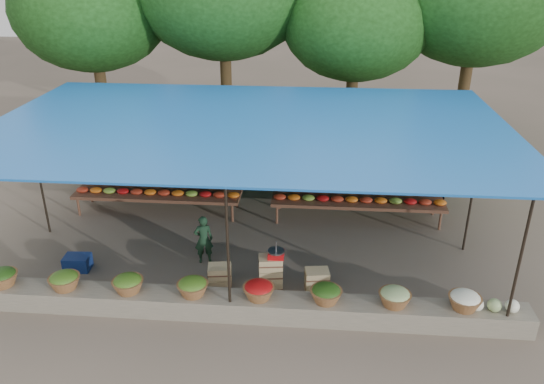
# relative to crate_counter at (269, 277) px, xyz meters

# --- Properties ---
(ground) EXTENTS (60.00, 60.00, 0.00)m
(ground) POSITION_rel_crate_counter_xyz_m (-0.62, 1.94, -0.31)
(ground) COLOR brown
(ground) RESTS_ON ground
(stone_curb) EXTENTS (10.60, 0.55, 0.40)m
(stone_curb) POSITION_rel_crate_counter_xyz_m (-0.62, -0.81, -0.11)
(stone_curb) COLOR #656151
(stone_curb) RESTS_ON ground
(stall_canopy) EXTENTS (10.80, 6.60, 2.82)m
(stall_canopy) POSITION_rel_crate_counter_xyz_m (-0.62, 1.99, 2.37)
(stall_canopy) COLOR black
(stall_canopy) RESTS_ON ground
(produce_baskets) EXTENTS (8.98, 0.58, 0.34)m
(produce_baskets) POSITION_rel_crate_counter_xyz_m (-0.72, -0.81, 0.25)
(produce_baskets) COLOR brown
(produce_baskets) RESTS_ON stone_curb
(netting_backdrop) EXTENTS (10.60, 0.06, 2.50)m
(netting_backdrop) POSITION_rel_crate_counter_xyz_m (-0.62, 5.09, 0.94)
(netting_backdrop) COLOR #1C4E23
(netting_backdrop) RESTS_ON ground
(tree_row) EXTENTS (16.51, 5.50, 7.12)m
(tree_row) POSITION_rel_crate_counter_xyz_m (-0.11, 8.03, 4.39)
(tree_row) COLOR #3A2815
(tree_row) RESTS_ON ground
(fruit_table_left) EXTENTS (4.21, 0.95, 0.93)m
(fruit_table_left) POSITION_rel_crate_counter_xyz_m (-3.11, 3.29, 0.30)
(fruit_table_left) COLOR #492C1D
(fruit_table_left) RESTS_ON ground
(fruit_table_right) EXTENTS (4.21, 0.95, 0.93)m
(fruit_table_right) POSITION_rel_crate_counter_xyz_m (1.89, 3.29, 0.30)
(fruit_table_right) COLOR #492C1D
(fruit_table_right) RESTS_ON ground
(crate_counter) EXTENTS (2.39, 0.40, 0.77)m
(crate_counter) POSITION_rel_crate_counter_xyz_m (0.00, 0.00, 0.00)
(crate_counter) COLOR tan
(crate_counter) RESTS_ON ground
(weighing_scale) EXTENTS (0.32, 0.32, 0.34)m
(weighing_scale) POSITION_rel_crate_counter_xyz_m (0.13, 0.00, 0.54)
(weighing_scale) COLOR red
(weighing_scale) RESTS_ON crate_counter
(vendor_seated) EXTENTS (0.46, 0.37, 1.09)m
(vendor_seated) POSITION_rel_crate_counter_xyz_m (-1.48, 0.95, 0.23)
(vendor_seated) COLOR #183520
(vendor_seated) RESTS_ON ground
(customer_left) EXTENTS (0.88, 0.78, 1.50)m
(customer_left) POSITION_rel_crate_counter_xyz_m (-4.70, 3.96, 0.44)
(customer_left) COLOR slate
(customer_left) RESTS_ON ground
(customer_mid) EXTENTS (1.24, 1.15, 1.68)m
(customer_mid) POSITION_rel_crate_counter_xyz_m (1.05, 4.04, 0.53)
(customer_mid) COLOR slate
(customer_mid) RESTS_ON ground
(customer_right) EXTENTS (1.09, 0.97, 1.77)m
(customer_right) POSITION_rel_crate_counter_xyz_m (3.96, 4.06, 0.58)
(customer_right) COLOR slate
(customer_right) RESTS_ON ground
(blue_crate_back) EXTENTS (0.54, 0.40, 0.31)m
(blue_crate_back) POSITION_rel_crate_counter_xyz_m (-4.06, 0.43, -0.15)
(blue_crate_back) COLOR navy
(blue_crate_back) RESTS_ON ground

